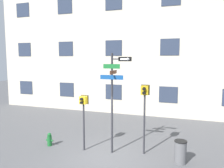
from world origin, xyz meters
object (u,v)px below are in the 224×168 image
(pedestrian_signal_right, at_px, (145,101))
(trash_bin, at_px, (180,152))
(pedestrian_signal_left, at_px, (84,108))
(fire_hydrant, at_px, (50,139))
(street_sign_pole, at_px, (113,93))

(pedestrian_signal_right, bearing_deg, trash_bin, -14.80)
(trash_bin, bearing_deg, pedestrian_signal_left, -178.74)
(pedestrian_signal_left, relative_size, fire_hydrant, 4.00)
(pedestrian_signal_right, bearing_deg, pedestrian_signal_left, -169.37)
(street_sign_pole, xyz_separation_m, trash_bin, (2.80, -0.06, -2.17))
(street_sign_pole, height_order, pedestrian_signal_right, street_sign_pole)
(street_sign_pole, relative_size, pedestrian_signal_left, 1.74)
(pedestrian_signal_right, relative_size, fire_hydrant, 4.82)
(fire_hydrant, bearing_deg, pedestrian_signal_left, 2.17)
(street_sign_pole, bearing_deg, pedestrian_signal_right, 14.98)
(pedestrian_signal_left, relative_size, trash_bin, 2.74)
(pedestrian_signal_left, height_order, fire_hydrant, pedestrian_signal_left)
(pedestrian_signal_left, bearing_deg, street_sign_pole, 6.37)
(fire_hydrant, xyz_separation_m, trash_bin, (5.91, 0.16, 0.16))
(street_sign_pole, xyz_separation_m, pedestrian_signal_left, (-1.34, -0.15, -0.70))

